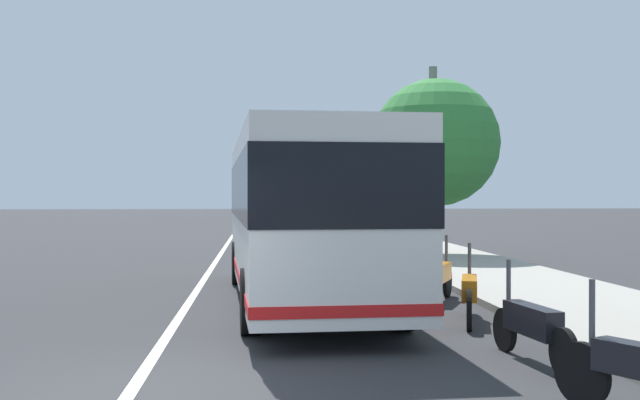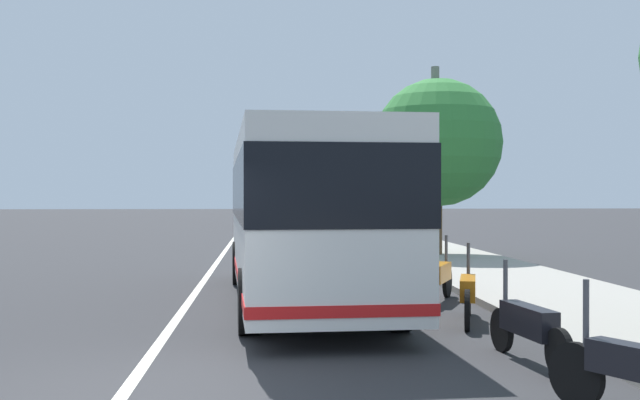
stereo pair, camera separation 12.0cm
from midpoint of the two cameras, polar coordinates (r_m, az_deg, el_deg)
name	(u,v)px [view 2 (the right image)]	position (r m, az deg, el deg)	size (l,w,h in m)	color
ground_plane	(124,393)	(8.56, -13.94, -13.75)	(220.00, 220.00, 0.00)	#2D2D30
sidewalk_curb	(506,278)	(19.22, 13.82, -5.68)	(110.00, 3.60, 0.14)	#9E998E
lane_divider_line	(202,284)	(18.36, -8.58, -6.16)	(110.00, 0.16, 0.01)	silver
coach_bus	(302,209)	(14.88, -1.10, -0.67)	(10.46, 3.10, 3.16)	silver
motorcycle_angled	(528,327)	(9.95, 15.51, -9.05)	(2.13, 0.38, 1.24)	black
motorcycle_mid_row	(468,294)	(12.87, 11.18, -6.84)	(2.13, 0.67, 1.27)	black
motorcycle_nearest_curb	(440,278)	(15.20, 9.13, -5.71)	(2.02, 0.96, 1.28)	black
car_far_distant	(273,217)	(50.99, -3.46, -1.23)	(4.21, 2.05, 1.44)	silver
car_oncoming	(280,214)	(55.83, -2.90, -1.05)	(4.19, 2.09, 1.52)	silver
roadside_tree_mid_block	(438,143)	(25.66, 8.86, 4.22)	(4.22, 4.22, 5.94)	brown
utility_pole	(435,162)	(26.29, 8.67, 2.82)	(0.28, 0.28, 6.44)	slate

